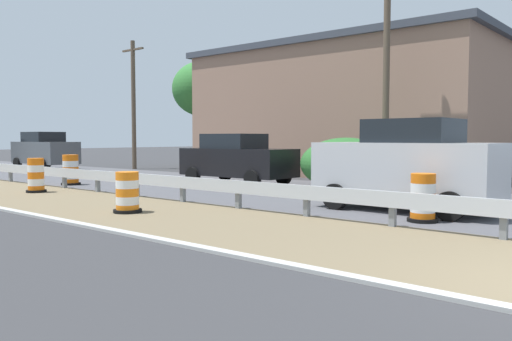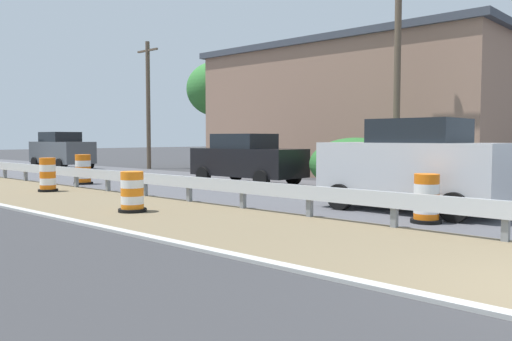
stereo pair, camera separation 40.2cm
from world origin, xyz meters
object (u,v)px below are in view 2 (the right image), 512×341
at_px(traffic_barrel_nearest, 426,201).
at_px(traffic_barrel_close, 132,194).
at_px(traffic_barrel_mid, 48,176).
at_px(car_mid_far_lane, 247,159).
at_px(car_lead_far_lane, 413,166).
at_px(utility_pole_near, 397,59).
at_px(car_trailing_near_lane, 62,150).
at_px(utility_pole_mid, 148,103).
at_px(traffic_barrel_far, 83,171).

height_order(traffic_barrel_nearest, traffic_barrel_close, traffic_barrel_nearest).
distance_m(traffic_barrel_mid, car_mid_far_lane, 7.11).
relative_size(traffic_barrel_nearest, traffic_barrel_mid, 0.92).
relative_size(traffic_barrel_close, car_mid_far_lane, 0.21).
distance_m(car_lead_far_lane, utility_pole_near, 7.24).
distance_m(car_trailing_near_lane, utility_pole_mid, 5.79).
relative_size(traffic_barrel_mid, car_lead_far_lane, 0.26).
height_order(traffic_barrel_mid, utility_pole_near, utility_pole_near).
bearing_deg(traffic_barrel_mid, car_trailing_near_lane, 61.08).
relative_size(traffic_barrel_nearest, traffic_barrel_far, 0.90).
bearing_deg(car_lead_far_lane, utility_pole_mid, -17.56).
bearing_deg(traffic_barrel_close, car_mid_far_lane, 23.28).
relative_size(traffic_barrel_close, traffic_barrel_far, 0.85).
distance_m(traffic_barrel_far, car_mid_far_lane, 6.28).
bearing_deg(traffic_barrel_mid, car_mid_far_lane, -24.46).
height_order(traffic_barrel_far, car_lead_far_lane, car_lead_far_lane).
xyz_separation_m(traffic_barrel_far, utility_pole_near, (6.99, -9.37, 4.05)).
relative_size(traffic_barrel_close, traffic_barrel_mid, 0.87).
bearing_deg(traffic_barrel_mid, traffic_barrel_nearest, -78.96).
bearing_deg(traffic_barrel_nearest, traffic_barrel_mid, 101.04).
bearing_deg(utility_pole_near, utility_pole_mid, 87.38).
bearing_deg(car_trailing_near_lane, utility_pole_near, 6.72).
bearing_deg(traffic_barrel_mid, car_lead_far_lane, -71.40).
xyz_separation_m(traffic_barrel_far, car_mid_far_lane, (4.29, -4.57, 0.45)).
distance_m(traffic_barrel_close, car_lead_far_lane, 6.74).
height_order(car_trailing_near_lane, car_mid_far_lane, car_trailing_near_lane).
xyz_separation_m(car_trailing_near_lane, car_lead_far_lane, (-2.94, -23.03, 0.05)).
relative_size(utility_pole_near, utility_pole_mid, 1.22).
bearing_deg(traffic_barrel_mid, utility_pole_near, -40.20).
bearing_deg(utility_pole_mid, car_mid_far_lane, -107.29).
bearing_deg(car_lead_far_lane, utility_pole_near, -58.73).
relative_size(traffic_barrel_far, utility_pole_mid, 0.16).
bearing_deg(car_lead_far_lane, car_mid_far_lane, -18.47).
height_order(traffic_barrel_far, car_mid_far_lane, car_mid_far_lane).
xyz_separation_m(traffic_barrel_mid, car_mid_far_lane, (6.46, -2.94, 0.46)).
height_order(traffic_barrel_mid, car_lead_far_lane, car_lead_far_lane).
height_order(traffic_barrel_close, traffic_barrel_far, traffic_barrel_far).
bearing_deg(car_mid_far_lane, traffic_barrel_nearest, -24.75).
xyz_separation_m(car_trailing_near_lane, utility_pole_mid, (3.24, -3.96, 2.71)).
bearing_deg(utility_pole_near, car_lead_far_lane, -149.14).
relative_size(traffic_barrel_mid, car_mid_far_lane, 0.24).
xyz_separation_m(traffic_barrel_nearest, utility_pole_mid, (7.55, 20.04, 3.30)).
bearing_deg(car_mid_far_lane, car_trailing_near_lane, 179.09).
xyz_separation_m(car_mid_far_lane, utility_pole_near, (2.70, -4.80, 3.60)).
distance_m(traffic_barrel_far, car_trailing_near_lane, 11.33).
xyz_separation_m(car_lead_far_lane, utility_pole_mid, (6.18, 19.07, 2.66)).
xyz_separation_m(traffic_barrel_nearest, utility_pole_near, (6.83, 4.24, 4.11)).
xyz_separation_m(traffic_barrel_close, car_lead_far_lane, (4.56, -4.92, 0.67)).
bearing_deg(car_lead_far_lane, traffic_barrel_far, 7.30).
xyz_separation_m(car_trailing_near_lane, car_mid_far_lane, (-0.18, -14.96, -0.09)).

